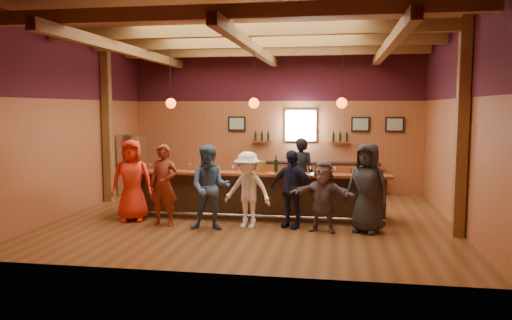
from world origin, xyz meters
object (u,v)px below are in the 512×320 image
object	(u,v)px
back_bar_cabinet	(313,178)
customer_denim	(210,188)
customer_brown	(323,196)
customer_dark	(367,188)
customer_navy	(291,189)
bottle_a	(276,166)
ice_bucket	(261,167)
customer_redvest	(164,185)
customer_orange	(132,180)
customer_white	(248,190)
bartender	(301,173)
bar_counter	(256,195)
stainless_fridge	(133,165)

from	to	relation	value
back_bar_cabinet	customer_denim	world-z (taller)	customer_denim
customer_brown	customer_dark	distance (m)	0.93
customer_navy	bottle_a	xyz separation A→B (m)	(-0.43, 0.75, 0.41)
customer_denim	ice_bucket	bearing A→B (deg)	44.33
customer_redvest	customer_navy	xyz separation A→B (m)	(2.80, 0.24, -0.05)
customer_orange	customer_white	xyz separation A→B (m)	(2.74, -0.22, -0.11)
customer_brown	customer_dark	size ratio (longest dim) A/B	0.80
customer_navy	bartender	size ratio (longest dim) A/B	0.92
customer_navy	customer_brown	size ratio (longest dim) A/B	1.12
customer_white	customer_brown	world-z (taller)	customer_white
back_bar_cabinet	bottle_a	world-z (taller)	bottle_a
customer_white	bottle_a	xyz separation A→B (m)	(0.50, 0.90, 0.43)
bar_counter	ice_bucket	xyz separation A→B (m)	(0.16, -0.26, 0.72)
bartender	customer_dark	bearing A→B (deg)	119.45
customer_white	ice_bucket	xyz separation A→B (m)	(0.16, 0.82, 0.41)
customer_dark	bartender	world-z (taller)	customer_dark
customer_denim	customer_navy	size ratio (longest dim) A/B	1.07
bottle_a	back_bar_cabinet	bearing A→B (deg)	79.72
bartender	ice_bucket	xyz separation A→B (m)	(-0.82, -1.41, 0.32)
customer_denim	bottle_a	bearing A→B (deg)	37.25
customer_redvest	bartender	size ratio (longest dim) A/B	0.98
customer_orange	customer_navy	bearing A→B (deg)	-14.45
customer_redvest	customer_denim	xyz separation A→B (m)	(1.11, -0.23, 0.00)
customer_redvest	bottle_a	distance (m)	2.59
customer_redvest	customer_white	size ratio (longest dim) A/B	1.09
bottle_a	customer_denim	bearing A→B (deg)	-135.87
customer_orange	bottle_a	distance (m)	3.33
ice_bucket	customer_denim	bearing A→B (deg)	-128.79
customer_dark	customer_denim	bearing A→B (deg)	-150.51
customer_redvest	bartender	distance (m)	3.67
customer_orange	ice_bucket	distance (m)	2.98
customer_denim	bartender	bearing A→B (deg)	48.86
stainless_fridge	customer_white	size ratio (longest dim) A/B	1.09
customer_navy	ice_bucket	distance (m)	1.09
customer_denim	customer_navy	world-z (taller)	customer_denim
bar_counter	bottle_a	size ratio (longest dim) A/B	16.18
customer_navy	customer_brown	world-z (taller)	customer_navy
customer_brown	ice_bucket	distance (m)	1.79
customer_denim	back_bar_cabinet	bearing A→B (deg)	61.81
bar_counter	customer_brown	distance (m)	2.02
customer_redvest	customer_dark	distance (m)	4.40
bar_counter	bartender	bearing A→B (deg)	49.52
stainless_fridge	bartender	world-z (taller)	bartender
customer_orange	customer_denim	xyz separation A→B (m)	(1.98, -0.54, -0.03)
back_bar_cabinet	customer_denim	size ratio (longest dim) A/B	2.21
back_bar_cabinet	customer_denim	bearing A→B (deg)	-111.30
customer_white	customer_dark	world-z (taller)	customer_dark
bottle_a	bartender	bearing A→B (deg)	70.21
customer_navy	customer_dark	bearing A→B (deg)	16.89
customer_redvest	ice_bucket	xyz separation A→B (m)	(2.03, 0.91, 0.34)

